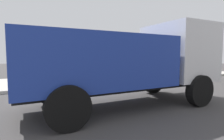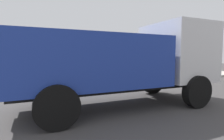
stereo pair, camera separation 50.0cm
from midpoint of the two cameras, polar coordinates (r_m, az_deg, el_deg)
The scene contains 6 objects.
ground_plane at distance 5.80m, azimuth -18.69°, elevation -13.39°, with size 80.00×80.00×0.00m, color #423F3F.
sidewalk_curb at distance 12.13m, azimuth -21.50°, elevation -3.71°, with size 36.00×5.00×0.15m, color #BCB7AD.
fire_hydrant at distance 11.13m, azimuth -17.86°, elevation -1.83°, with size 0.27×0.61×0.77m.
loose_tire at distance 10.99m, azimuth -18.88°, elevation -1.02°, with size 1.15×1.15×0.27m, color black.
stop_sign at distance 11.04m, azimuth -0.89°, elevation 4.26°, with size 0.76×0.08×2.23m.
dump_truck_blue at distance 6.28m, azimuth 6.66°, elevation 3.15°, with size 7.01×2.83×3.00m.
Camera 2 is at (-0.23, -5.61, 1.77)m, focal length 28.31 mm.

